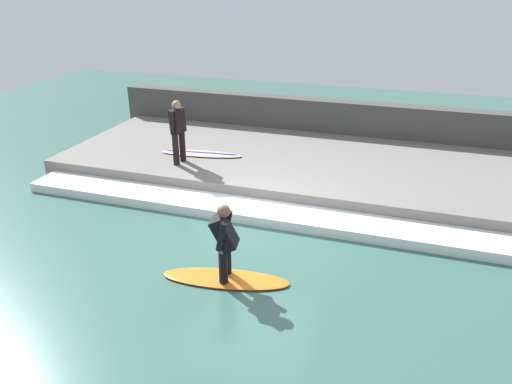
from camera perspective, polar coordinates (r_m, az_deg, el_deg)
ground_plane at (r=9.72m, az=-0.56°, el=-4.45°), size 28.00×28.00×0.00m
concrete_ledge at (r=12.51m, az=4.32°, el=3.16°), size 4.40×11.41×0.41m
back_wall at (r=14.65m, az=6.78°, el=8.00°), size 0.50×11.98×1.31m
wave_foam_crest at (r=10.22m, az=0.61°, el=-2.35°), size 0.87×10.84×0.20m
surfboard_riding at (r=8.26m, az=-3.49°, el=-9.85°), size 0.92×2.16×0.06m
surfer_riding at (r=7.87m, az=-3.63°, el=-5.30°), size 0.51×0.48×1.30m
surfer_waiting_near at (r=11.87m, az=-8.92°, el=7.18°), size 0.52×0.29×1.51m
surfboard_waiting_near at (r=12.60m, az=-6.29°, el=4.39°), size 0.73×2.13×0.07m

